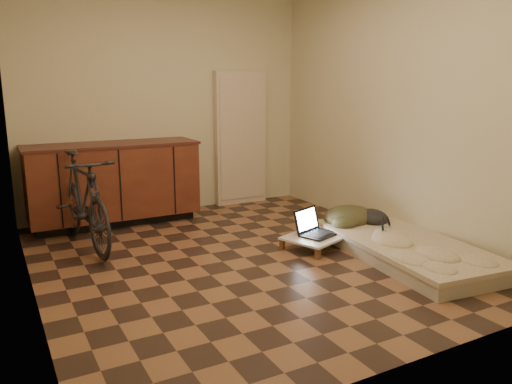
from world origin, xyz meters
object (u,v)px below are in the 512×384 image
lap_desk (320,235)px  laptop (315,229)px  bicycle (83,196)px  futon (405,248)px

lap_desk → laptop: (-0.05, 0.02, 0.07)m
laptop → bicycle: bearing=132.0°
bicycle → futon: (2.50, -1.68, -0.43)m
laptop → futon: bearing=-69.4°
bicycle → laptop: size_ratio=3.58×
futon → laptop: 0.85m
bicycle → futon: 3.04m
bicycle → lap_desk: (2.00, -1.05, -0.40)m
futon → laptop: bearing=137.0°
bicycle → futon: bicycle is taller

